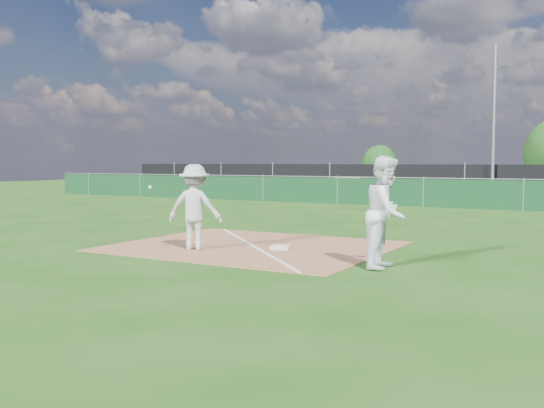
{
  "coord_description": "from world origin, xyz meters",
  "views": [
    {
      "loc": [
        7.21,
        -10.74,
        1.95
      ],
      "look_at": [
        0.51,
        1.0,
        1.0
      ],
      "focal_mm": 40.0,
      "sensor_mm": 36.0,
      "label": 1
    }
  ],
  "objects_px": {
    "first_base": "(281,247)",
    "runner": "(386,212)",
    "light_pole": "(494,122)",
    "car_mid": "(457,181)",
    "play_at_first": "(195,207)",
    "car_left": "(358,180)",
    "tree_left": "(380,166)"
  },
  "relations": [
    {
      "from": "light_pole",
      "to": "tree_left",
      "type": "relative_size",
      "value": 2.5
    },
    {
      "from": "first_base",
      "to": "tree_left",
      "type": "relative_size",
      "value": 0.12
    },
    {
      "from": "first_base",
      "to": "play_at_first",
      "type": "xyz_separation_m",
      "value": [
        -1.61,
        -0.98,
        0.89
      ]
    },
    {
      "from": "play_at_first",
      "to": "car_left",
      "type": "xyz_separation_m",
      "value": [
        -6.82,
        26.83,
        -0.2
      ]
    },
    {
      "from": "play_at_first",
      "to": "car_mid",
      "type": "distance_m",
      "value": 27.33
    },
    {
      "from": "first_base",
      "to": "runner",
      "type": "height_order",
      "value": "runner"
    },
    {
      "from": "first_base",
      "to": "car_left",
      "type": "xyz_separation_m",
      "value": [
        -8.43,
        25.85,
        0.69
      ]
    },
    {
      "from": "car_mid",
      "to": "tree_left",
      "type": "distance_m",
      "value": 8.78
    },
    {
      "from": "runner",
      "to": "tree_left",
      "type": "height_order",
      "value": "tree_left"
    },
    {
      "from": "runner",
      "to": "first_base",
      "type": "bearing_deg",
      "value": 66.07
    },
    {
      "from": "first_base",
      "to": "play_at_first",
      "type": "height_order",
      "value": "play_at_first"
    },
    {
      "from": "light_pole",
      "to": "play_at_first",
      "type": "xyz_separation_m",
      "value": [
        -2.31,
        -22.81,
        -3.04
      ]
    },
    {
      "from": "tree_left",
      "to": "car_mid",
      "type": "bearing_deg",
      "value": -37.91
    },
    {
      "from": "car_left",
      "to": "car_mid",
      "type": "distance_m",
      "value": 6.28
    },
    {
      "from": "play_at_first",
      "to": "tree_left",
      "type": "height_order",
      "value": "tree_left"
    },
    {
      "from": "play_at_first",
      "to": "runner",
      "type": "height_order",
      "value": "runner"
    },
    {
      "from": "runner",
      "to": "car_mid",
      "type": "bearing_deg",
      "value": 6.95
    },
    {
      "from": "runner",
      "to": "tree_left",
      "type": "bearing_deg",
      "value": 16.58
    },
    {
      "from": "tree_left",
      "to": "light_pole",
      "type": "bearing_deg",
      "value": -45.35
    },
    {
      "from": "car_mid",
      "to": "tree_left",
      "type": "height_order",
      "value": "tree_left"
    },
    {
      "from": "first_base",
      "to": "car_left",
      "type": "distance_m",
      "value": 27.2
    },
    {
      "from": "play_at_first",
      "to": "car_left",
      "type": "distance_m",
      "value": 27.69
    },
    {
      "from": "play_at_first",
      "to": "light_pole",
      "type": "bearing_deg",
      "value": 84.23
    },
    {
      "from": "play_at_first",
      "to": "runner",
      "type": "xyz_separation_m",
      "value": [
        4.38,
        -0.06,
        0.07
      ]
    },
    {
      "from": "first_base",
      "to": "runner",
      "type": "xyz_separation_m",
      "value": [
        2.77,
        -1.04,
        0.97
      ]
    },
    {
      "from": "first_base",
      "to": "tree_left",
      "type": "height_order",
      "value": "tree_left"
    },
    {
      "from": "play_at_first",
      "to": "car_mid",
      "type": "relative_size",
      "value": 0.44
    },
    {
      "from": "light_pole",
      "to": "car_mid",
      "type": "relative_size",
      "value": 1.81
    },
    {
      "from": "light_pole",
      "to": "car_left",
      "type": "relative_size",
      "value": 1.83
    },
    {
      "from": "runner",
      "to": "tree_left",
      "type": "relative_size",
      "value": 0.64
    },
    {
      "from": "car_left",
      "to": "light_pole",
      "type": "bearing_deg",
      "value": -112.29
    },
    {
      "from": "play_at_first",
      "to": "car_left",
      "type": "bearing_deg",
      "value": 104.25
    }
  ]
}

